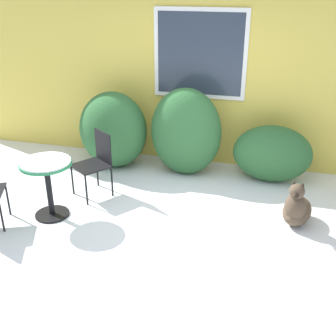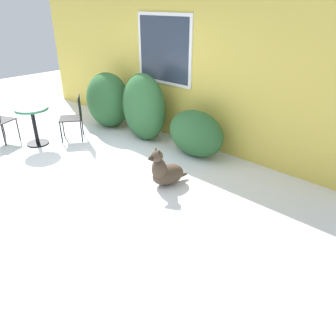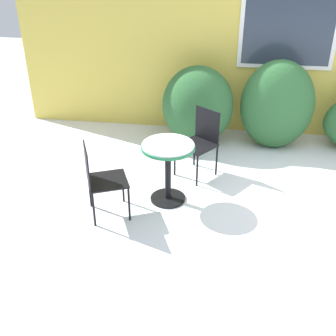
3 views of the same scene
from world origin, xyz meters
TOP-DOWN VIEW (x-y plane):
  - ground_plane at (0.00, 0.00)m, footprint 16.00×16.00m
  - house_wall at (0.00, 2.20)m, footprint 8.00×0.10m
  - shrub_left at (-1.15, 1.64)m, footprint 1.05×0.86m
  - shrub_middle at (-0.01, 1.65)m, footprint 1.05×0.62m
  - shrub_right at (1.25, 1.73)m, footprint 1.12×0.62m
  - patio_table at (-1.35, 0.01)m, footprint 0.62×0.62m
  - patio_chair_near_table at (-1.03, 0.70)m, footprint 0.59×0.59m
  - dog at (1.60, 0.57)m, footprint 0.45×0.71m

SIDE VIEW (x-z plane):
  - ground_plane at x=0.00m, z-range 0.00..0.00m
  - dog at x=1.60m, z-range -0.09..0.53m
  - shrub_right at x=1.25m, z-range 0.00..0.83m
  - patio_chair_near_table at x=-1.03m, z-range 0.05..0.93m
  - patio_table at x=-1.35m, z-range 0.18..0.93m
  - shrub_left at x=-1.15m, z-range 0.00..1.18m
  - shrub_middle at x=-0.01m, z-range 0.00..1.32m
  - house_wall at x=0.00m, z-range 0.02..2.82m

